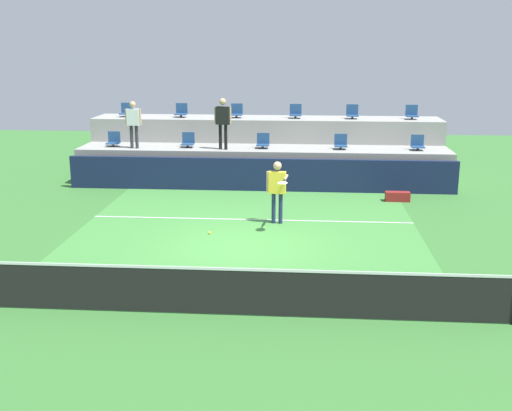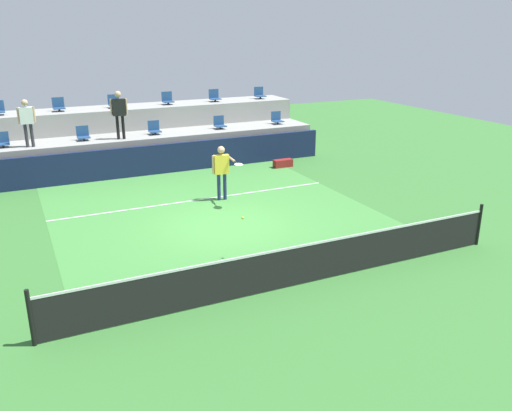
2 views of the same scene
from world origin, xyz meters
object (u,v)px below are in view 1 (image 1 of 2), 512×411
Objects in this scene: stadium_chair_upper_left at (181,111)px; stadium_chair_upper_mid_right at (296,112)px; tennis_player at (277,186)px; tennis_ball at (209,233)px; stadium_chair_lower_far_left at (114,140)px; stadium_chair_lower_far_right at (418,144)px; stadium_chair_upper_far_right at (412,113)px; spectator_in_white at (133,120)px; stadium_chair_upper_far_left at (126,111)px; stadium_chair_upper_mid_left at (237,112)px; equipment_bag at (397,197)px; stadium_chair_lower_left at (188,141)px; stadium_chair_upper_right at (352,113)px; stadium_chair_lower_center at (263,142)px; stadium_chair_lower_right at (341,143)px; spectator_leaning_on_rail at (223,119)px.

stadium_chair_upper_mid_right is (4.32, 0.00, 0.00)m from stadium_chair_upper_left.
tennis_player is 25.46× the size of tennis_ball.
stadium_chair_lower_far_right is at bearing 0.00° from stadium_chair_lower_far_left.
tennis_ball is (-5.85, -11.28, -1.29)m from stadium_chair_upper_far_right.
spectator_in_white is at bearing -167.51° from stadium_chair_upper_far_right.
stadium_chair_upper_far_left is at bearing 113.30° from tennis_ball.
stadium_chair_upper_mid_left is 7.23m from equipment_bag.
tennis_ball is 8.69m from equipment_bag.
stadium_chair_upper_right reaches higher than stadium_chair_lower_left.
stadium_chair_upper_left is 1.00× the size of stadium_chair_upper_mid_right.
stadium_chair_lower_far_left is 2.69m from stadium_chair_lower_left.
stadium_chair_lower_center is at bearing -161.47° from stadium_chair_upper_far_right.
stadium_chair_upper_left reaches higher than stadium_chair_lower_right.
stadium_chair_upper_left and stadium_chair_upper_mid_right have the same top height.
stadium_chair_lower_right is 0.30× the size of spectator_leaning_on_rail.
tennis_player is 4.49m from tennis_ball.
stadium_chair_lower_center is 5.33m from stadium_chair_lower_far_right.
spectator_leaning_on_rail is (3.99, -0.38, 0.85)m from stadium_chair_lower_far_left.
stadium_chair_lower_center is 7.65× the size of tennis_ball.
stadium_chair_upper_right reaches higher than stadium_chair_lower_far_left.
stadium_chair_lower_far_right is at bearing 0.00° from stadium_chair_lower_right.
stadium_chair_lower_far_right is at bearing -11.88° from stadium_chair_upper_left.
stadium_chair_lower_right is 1.00× the size of stadium_chair_upper_far_right.
stadium_chair_lower_left is at bearing 123.31° from tennis_player.
spectator_in_white is 9.33m from equipment_bag.
stadium_chair_upper_left is at bearing 119.62° from tennis_player.
stadium_chair_upper_far_left reaches higher than stadium_chair_lower_left.
stadium_chair_lower_far_left is 1.00× the size of stadium_chair_upper_left.
stadium_chair_upper_right is at bearing 25.61° from spectator_leaning_on_rail.
tennis_player is 4.71m from equipment_bag.
spectator_in_white is 2.15× the size of equipment_bag.
stadium_chair_lower_far_right is 2.85m from equipment_bag.
stadium_chair_upper_mid_left is at bearing 83.71° from spectator_leaning_on_rail.
equipment_bag is (9.74, -4.14, -2.16)m from stadium_chair_upper_far_left.
stadium_chair_lower_far_right is (5.33, 0.00, 0.00)m from stadium_chair_lower_center.
stadium_chair_lower_far_left is at bearing -164.39° from stadium_chair_upper_mid_right.
spectator_leaning_on_rail is (-4.06, -0.38, 0.85)m from stadium_chair_lower_right.
stadium_chair_upper_left is 8.59m from stadium_chair_upper_far_right.
stadium_chair_lower_far_left is 1.00× the size of stadium_chair_lower_center.
spectator_leaning_on_rail reaches higher than stadium_chair_upper_mid_right.
equipment_bag is at bearing -54.15° from stadium_chair_lower_right.
stadium_chair_upper_right is at bearing 0.00° from stadium_chair_upper_mid_left.
stadium_chair_lower_center is at bearing 180.00° from stadium_chair_lower_far_right.
stadium_chair_lower_far_right is 6.92m from tennis_player.
stadium_chair_lower_left is at bearing 180.00° from stadium_chair_lower_far_right.
tennis_ball is 0.09× the size of equipment_bag.
tennis_player is (-1.97, -5.16, -0.40)m from stadium_chair_lower_right.
stadium_chair_lower_far_right is 1.00× the size of stadium_chair_upper_mid_left.
stadium_chair_lower_far_right is 0.30× the size of tennis_player.
stadium_chair_upper_far_left is at bearing 180.00° from stadium_chair_upper_left.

